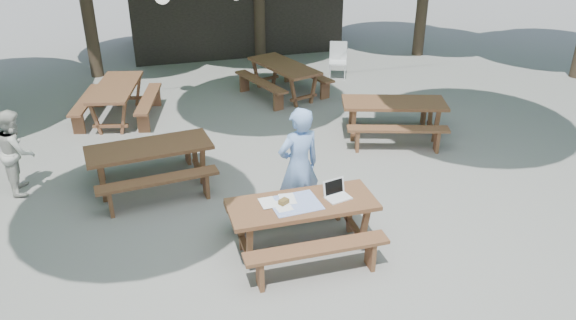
# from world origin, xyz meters

# --- Properties ---
(ground) EXTENTS (80.00, 80.00, 0.00)m
(ground) POSITION_xyz_m (0.00, 0.00, 0.00)
(ground) COLOR slate
(ground) RESTS_ON ground
(main_picnic_table) EXTENTS (2.00, 1.58, 0.75)m
(main_picnic_table) POSITION_xyz_m (-0.61, -0.29, 0.39)
(main_picnic_table) COLOR brown
(main_picnic_table) RESTS_ON ground
(picnic_table_nw) EXTENTS (2.08, 1.78, 0.75)m
(picnic_table_nw) POSITION_xyz_m (-2.49, 2.09, 0.39)
(picnic_table_nw) COLOR brown
(picnic_table_nw) RESTS_ON ground
(picnic_table_ne) EXTENTS (2.28, 2.07, 0.75)m
(picnic_table_ne) POSITION_xyz_m (2.24, 2.85, 0.39)
(picnic_table_ne) COLOR brown
(picnic_table_ne) RESTS_ON ground
(picnic_table_far_w) EXTENTS (1.96, 2.20, 0.75)m
(picnic_table_far_w) POSITION_xyz_m (-2.98, 5.30, 0.39)
(picnic_table_far_w) COLOR brown
(picnic_table_far_w) RESTS_ON ground
(picnic_table_far_e) EXTENTS (2.10, 2.30, 0.75)m
(picnic_table_far_e) POSITION_xyz_m (0.82, 5.77, 0.39)
(picnic_table_far_e) COLOR brown
(picnic_table_far_e) RESTS_ON ground
(woman) EXTENTS (0.74, 0.56, 1.82)m
(woman) POSITION_xyz_m (-0.44, 0.43, 0.91)
(woman) COLOR #7DA5E4
(woman) RESTS_ON ground
(second_person) EXTENTS (0.59, 0.73, 1.41)m
(second_person) POSITION_xyz_m (-4.55, 2.58, 0.70)
(second_person) COLOR beige
(second_person) RESTS_ON ground
(plastic_chair) EXTENTS (0.57, 0.57, 0.90)m
(plastic_chair) POSITION_xyz_m (2.50, 6.66, 0.26)
(plastic_chair) COLOR white
(plastic_chair) RESTS_ON ground
(laptop) EXTENTS (0.38, 0.33, 0.24)m
(laptop) POSITION_xyz_m (-0.12, -0.27, 0.81)
(laptop) COLOR white
(laptop) RESTS_ON main_picnic_table
(tabletop_clutter) EXTENTS (0.80, 0.60, 0.08)m
(tabletop_clutter) POSITION_xyz_m (-0.76, -0.28, 0.76)
(tabletop_clutter) COLOR blue
(tabletop_clutter) RESTS_ON main_picnic_table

